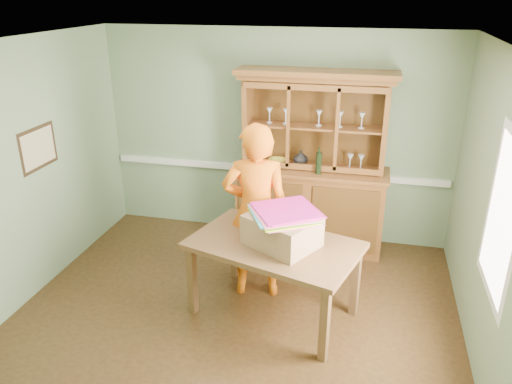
% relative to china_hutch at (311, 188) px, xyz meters
% --- Properties ---
extents(floor, '(4.50, 4.50, 0.00)m').
position_rel_china_hutch_xyz_m(floor, '(-0.52, -1.74, -0.79)').
color(floor, '#4E3319').
rests_on(floor, ground).
extents(ceiling, '(4.50, 4.50, 0.00)m').
position_rel_china_hutch_xyz_m(ceiling, '(-0.52, -1.74, 1.91)').
color(ceiling, white).
rests_on(ceiling, wall_back).
extents(wall_back, '(4.50, 0.00, 4.50)m').
position_rel_china_hutch_xyz_m(wall_back, '(-0.52, 0.26, 0.56)').
color(wall_back, gray).
rests_on(wall_back, floor).
extents(wall_left, '(0.00, 4.00, 4.00)m').
position_rel_china_hutch_xyz_m(wall_left, '(-2.77, -1.74, 0.56)').
color(wall_left, gray).
rests_on(wall_left, floor).
extents(wall_right, '(0.00, 4.00, 4.00)m').
position_rel_china_hutch_xyz_m(wall_right, '(1.73, -1.74, 0.56)').
color(wall_right, gray).
rests_on(wall_right, floor).
extents(wall_front, '(4.50, 0.00, 4.50)m').
position_rel_china_hutch_xyz_m(wall_front, '(-0.52, -3.74, 0.56)').
color(wall_front, gray).
rests_on(wall_front, floor).
extents(chair_rail, '(4.41, 0.05, 0.08)m').
position_rel_china_hutch_xyz_m(chair_rail, '(-0.52, 0.23, 0.11)').
color(chair_rail, white).
rests_on(chair_rail, wall_back).
extents(framed_map, '(0.03, 0.60, 0.46)m').
position_rel_china_hutch_xyz_m(framed_map, '(-2.75, -1.44, 0.76)').
color(framed_map, '#312113').
rests_on(framed_map, wall_left).
extents(window_panel, '(0.03, 0.96, 1.36)m').
position_rel_china_hutch_xyz_m(window_panel, '(1.71, -2.04, 0.71)').
color(window_panel, white).
rests_on(window_panel, wall_right).
extents(china_hutch, '(1.91, 0.63, 2.25)m').
position_rel_china_hutch_xyz_m(china_hutch, '(0.00, 0.00, 0.00)').
color(china_hutch, brown).
rests_on(china_hutch, floor).
extents(dining_table, '(1.83, 1.40, 0.81)m').
position_rel_china_hutch_xyz_m(dining_table, '(-0.15, -1.60, -0.07)').
color(dining_table, brown).
rests_on(dining_table, floor).
extents(cardboard_box, '(0.81, 0.76, 0.30)m').
position_rel_china_hutch_xyz_m(cardboard_box, '(-0.07, -1.61, 0.17)').
color(cardboard_box, '#9F7B52').
rests_on(cardboard_box, dining_table).
extents(kite_stack, '(0.74, 0.74, 0.06)m').
position_rel_china_hutch_xyz_m(kite_stack, '(-0.05, -1.58, 0.35)').
color(kite_stack, pink).
rests_on(kite_stack, cardboard_box).
extents(person, '(0.78, 0.60, 1.92)m').
position_rel_china_hutch_xyz_m(person, '(-0.42, -1.25, 0.17)').
color(person, orange).
rests_on(person, floor).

